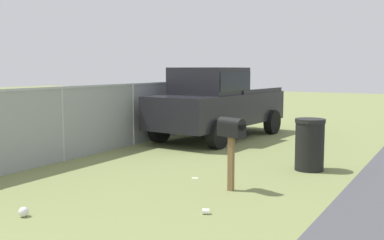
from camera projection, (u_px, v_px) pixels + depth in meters
mailbox at (231, 133)px, 7.62m from camera, size 0.36×0.53×1.24m
pickup_truck at (217, 101)px, 13.40m from camera, size 5.21×2.47×2.09m
trash_bin at (310, 144)px, 9.23m from camera, size 0.61×0.61×1.05m
fence_section at (101, 116)px, 11.19m from camera, size 12.93×0.07×1.67m
litter_cup_far_scatter at (206, 211)px, 6.47m from camera, size 0.12×0.13×0.08m
litter_bag_midfield_a at (24, 212)px, 6.35m from camera, size 0.14×0.14×0.14m
litter_wrapper_near_hydrant at (195, 178)px, 8.61m from camera, size 0.12×0.14×0.01m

